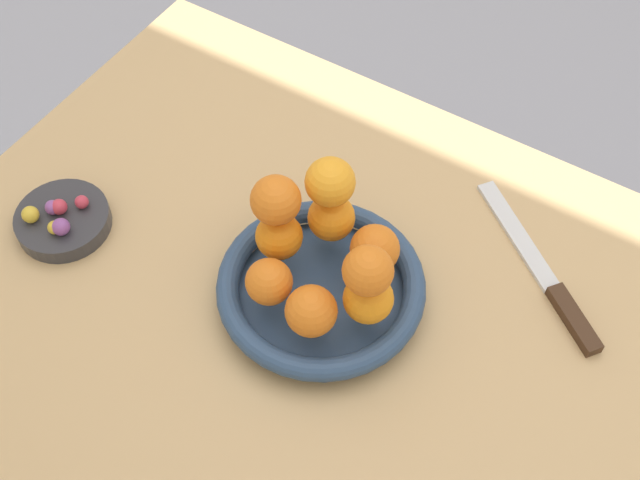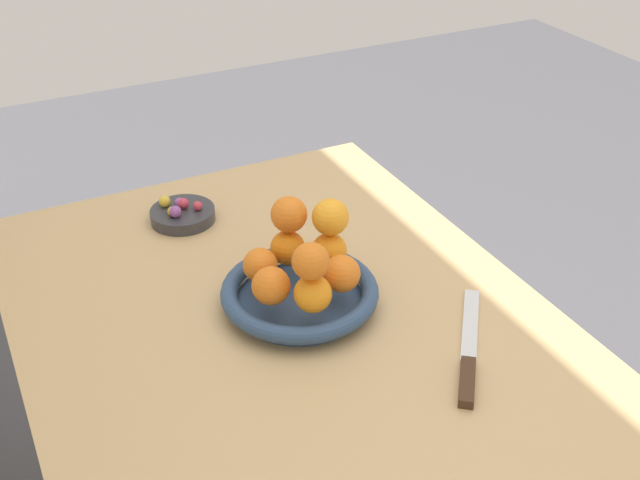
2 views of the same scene
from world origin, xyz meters
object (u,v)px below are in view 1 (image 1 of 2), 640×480
at_px(orange_3, 311,311).
at_px(orange_8, 368,271).
at_px(fruit_bowl, 321,288).
at_px(orange_0, 331,217).
at_px(candy_ball_3, 82,202).
at_px(candy_dish, 63,220).
at_px(orange_6, 276,200).
at_px(candy_ball_1, 61,227).
at_px(dining_table, 358,383).
at_px(candy_ball_5, 55,227).
at_px(knife, 546,278).
at_px(orange_1, 279,236).
at_px(orange_7, 330,182).
at_px(candy_ball_4, 30,215).
at_px(candy_ball_2, 53,207).
at_px(orange_5, 375,249).
at_px(candy_ball_0, 59,207).
at_px(orange_4, 368,299).
at_px(orange_2, 269,282).

height_order(orange_3, orange_8, orange_8).
height_order(fruit_bowl, orange_0, orange_0).
bearing_deg(fruit_bowl, candy_ball_3, 9.94).
height_order(candy_dish, orange_6, orange_6).
xyz_separation_m(orange_3, candy_ball_1, (0.33, 0.04, -0.04)).
bearing_deg(orange_3, orange_0, -68.25).
height_order(dining_table, candy_dish, candy_dish).
height_order(candy_ball_5, knife, candy_ball_5).
distance_m(orange_1, candy_ball_3, 0.26).
distance_m(orange_7, candy_ball_4, 0.37).
bearing_deg(candy_ball_2, candy_ball_1, 150.21).
distance_m(orange_5, candy_ball_0, 0.39).
xyz_separation_m(orange_4, candy_ball_1, (0.37, 0.09, -0.03)).
xyz_separation_m(orange_1, orange_2, (-0.02, 0.06, -0.00)).
relative_size(candy_dish, orange_5, 2.05).
relative_size(orange_4, candy_ball_2, 3.00).
relative_size(candy_ball_4, candy_ball_5, 1.25).
xyz_separation_m(candy_ball_1, candy_ball_4, (0.04, 0.01, -0.00)).
xyz_separation_m(orange_6, candy_ball_0, (0.26, 0.09, -0.09)).
bearing_deg(orange_6, candy_ball_2, 19.50).
relative_size(candy_dish, orange_7, 2.04).
xyz_separation_m(candy_dish, orange_7, (-0.29, -0.15, 0.11)).
xyz_separation_m(orange_5, candy_ball_3, (0.35, 0.10, -0.04)).
height_order(candy_ball_0, candy_ball_2, candy_ball_0).
bearing_deg(dining_table, candy_ball_5, 10.09).
distance_m(orange_5, candy_ball_4, 0.42).
bearing_deg(candy_ball_0, candy_ball_4, 52.82).
distance_m(orange_2, orange_7, 0.13).
xyz_separation_m(orange_5, orange_6, (0.11, 0.04, 0.05)).
distance_m(orange_3, orange_7, 0.14).
height_order(candy_ball_0, candy_ball_5, candy_ball_0).
relative_size(orange_1, knife, 0.25).
relative_size(orange_6, candy_ball_5, 3.32).
relative_size(fruit_bowl, orange_0, 4.33).
distance_m(fruit_bowl, orange_0, 0.08).
bearing_deg(orange_4, orange_1, -8.25).
relative_size(dining_table, orange_1, 20.26).
relative_size(candy_ball_1, candy_ball_3, 1.27).
relative_size(orange_2, candy_ball_0, 2.67).
bearing_deg(candy_ball_0, candy_ball_2, 35.03).
bearing_deg(orange_2, orange_6, -64.44).
xyz_separation_m(dining_table, orange_6, (0.14, -0.05, 0.21)).
bearing_deg(fruit_bowl, orange_0, -68.25).
relative_size(candy_dish, candy_ball_1, 5.37).
distance_m(orange_4, orange_6, 0.14).
relative_size(candy_ball_3, knife, 0.08).
relative_size(orange_4, orange_5, 0.98).
height_order(dining_table, candy_ball_5, candy_ball_5).
bearing_deg(candy_ball_4, candy_ball_3, -128.15).
bearing_deg(orange_0, candy_dish, 25.26).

